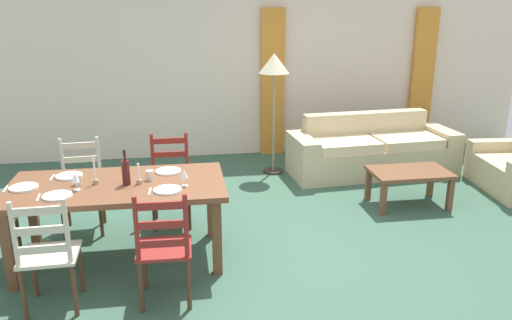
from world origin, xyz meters
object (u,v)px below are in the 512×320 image
at_px(coffee_cup_secondary, 78,180).
at_px(standing_lamp, 274,71).
at_px(dining_chair_near_right, 164,248).
at_px(dining_chair_far_left, 82,186).
at_px(dining_chair_far_right, 171,180).
at_px(wine_glass_near_right, 184,174).
at_px(wine_glass_near_left, 76,178).
at_px(couch, 371,152).
at_px(coffee_table, 409,176).
at_px(dining_chair_near_left, 48,254).
at_px(coffee_cup_primary, 150,175).
at_px(wine_bottle, 126,172).
at_px(dining_table, 117,193).

relative_size(coffee_cup_secondary, standing_lamp, 0.05).
bearing_deg(dining_chair_near_right, dining_chair_far_left, 119.67).
relative_size(dining_chair_far_right, wine_glass_near_right, 5.96).
relative_size(wine_glass_near_left, coffee_cup_secondary, 1.79).
xyz_separation_m(couch, coffee_table, (-0.00, -1.22, 0.06)).
height_order(coffee_cup_secondary, coffee_table, coffee_cup_secondary).
distance_m(dining_chair_near_right, wine_glass_near_left, 1.05).
height_order(dining_chair_near_left, couch, dining_chair_near_left).
relative_size(dining_chair_near_left, coffee_table, 1.07).
xyz_separation_m(wine_glass_near_left, wine_glass_near_right, (0.91, -0.04, 0.00)).
xyz_separation_m(dining_chair_near_left, coffee_table, (3.63, 1.59, -0.12)).
bearing_deg(dining_chair_far_left, coffee_cup_primary, -43.01).
relative_size(coffee_cup_primary, coffee_table, 0.10).
bearing_deg(wine_bottle, couch, 34.19).
xyz_separation_m(coffee_cup_secondary, coffee_table, (3.51, 0.83, -0.44)).
bearing_deg(couch, dining_chair_far_left, -159.94).
distance_m(dining_chair_near_left, coffee_table, 3.96).
height_order(wine_glass_near_right, couch, wine_glass_near_right).
relative_size(wine_bottle, coffee_table, 0.35).
height_order(wine_bottle, wine_glass_near_left, wine_bottle).
relative_size(dining_table, dining_chair_far_left, 1.98).
distance_m(dining_chair_near_left, coffee_cup_secondary, 0.83).
height_order(dining_table, wine_glass_near_left, wine_glass_near_left).
relative_size(dining_chair_near_left, dining_chair_near_right, 1.00).
height_order(dining_chair_far_right, standing_lamp, standing_lamp).
distance_m(dining_chair_near_left, standing_lamp, 3.87).
xyz_separation_m(dining_chair_near_right, coffee_cup_primary, (-0.12, 0.82, 0.32)).
bearing_deg(couch, dining_table, -147.04).
relative_size(dining_chair_near_left, wine_glass_near_right, 5.96).
bearing_deg(standing_lamp, coffee_cup_secondary, -134.28).
bearing_deg(dining_chair_far_right, coffee_cup_secondary, -136.20).
bearing_deg(standing_lamp, coffee_table, -46.19).
relative_size(dining_chair_far_right, wine_glass_near_left, 5.96).
xyz_separation_m(dining_chair_far_right, wine_bottle, (-0.36, -0.81, 0.39)).
bearing_deg(coffee_table, standing_lamp, 133.81).
distance_m(wine_glass_near_right, coffee_cup_primary, 0.38).
relative_size(wine_bottle, coffee_cup_secondary, 3.51).
distance_m(dining_chair_near_left, wine_bottle, 0.97).
xyz_separation_m(coffee_table, standing_lamp, (-1.34, 1.40, 1.06)).
bearing_deg(standing_lamp, dining_chair_near_left, -127.44).
xyz_separation_m(dining_chair_near_left, dining_chair_near_right, (0.86, -0.03, 0.00)).
distance_m(dining_table, dining_chair_near_left, 0.88).
bearing_deg(dining_table, standing_lamp, 50.73).
relative_size(dining_chair_near_right, wine_glass_near_left, 5.96).
xyz_separation_m(couch, standing_lamp, (-1.34, 0.18, 1.12)).
bearing_deg(wine_bottle, dining_chair_far_right, 65.97).
bearing_deg(coffee_cup_secondary, wine_bottle, -8.05).
height_order(dining_chair_near_left, dining_chair_far_right, same).
bearing_deg(wine_glass_near_right, wine_bottle, 166.76).
relative_size(dining_table, dining_chair_near_left, 1.98).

